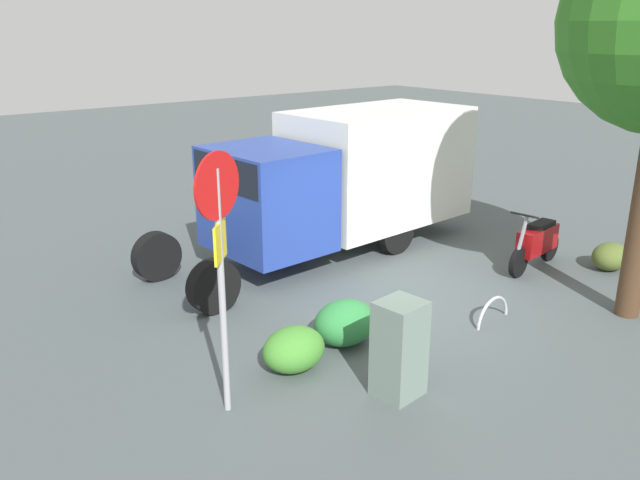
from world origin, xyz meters
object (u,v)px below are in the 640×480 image
object	(u,v)px
utility_cabinet	(399,349)
stop_sign	(220,245)
motorcycle	(537,242)
box_truck_near	(343,175)
bike_rack_hoop	(492,322)

from	to	relation	value
utility_cabinet	stop_sign	bearing A→B (deg)	-29.05
motorcycle	utility_cabinet	distance (m)	5.47
stop_sign	utility_cabinet	size ratio (longest dim) A/B	2.52
box_truck_near	bike_rack_hoop	xyz separation A→B (m)	(0.49, 4.20, -1.56)
motorcycle	stop_sign	world-z (taller)	stop_sign
box_truck_near	motorcycle	size ratio (longest dim) A/B	3.99
stop_sign	bike_rack_hoop	xyz separation A→B (m)	(-4.52, 0.50, -2.12)
box_truck_near	stop_sign	distance (m)	6.25
motorcycle	utility_cabinet	xyz separation A→B (m)	(5.25, 1.52, 0.11)
utility_cabinet	bike_rack_hoop	distance (m)	2.78
stop_sign	bike_rack_hoop	distance (m)	5.01
box_truck_near	stop_sign	world-z (taller)	stop_sign
box_truck_near	utility_cabinet	bearing A→B (deg)	53.51
box_truck_near	motorcycle	world-z (taller)	box_truck_near
motorcycle	utility_cabinet	world-z (taller)	utility_cabinet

